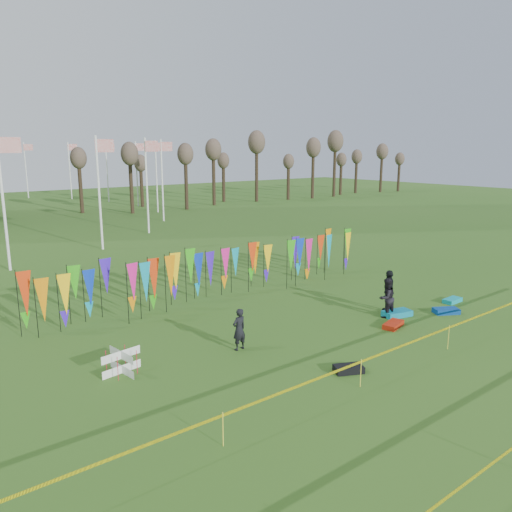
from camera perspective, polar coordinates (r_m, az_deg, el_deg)
ground at (r=18.30m, az=11.33°, el=-10.90°), size 160.00×160.00×0.00m
banner_row at (r=24.11m, az=-3.56°, el=-1.16°), size 18.64×0.64×2.43m
caution_tape_near at (r=16.85m, az=15.50°, el=-10.32°), size 26.00×0.02×0.90m
tree_line at (r=70.90m, az=1.45°, el=11.41°), size 53.92×1.92×7.84m
box_kite at (r=16.91m, az=-15.11°, el=-11.63°), size 0.71×0.71×0.79m
person_left at (r=18.03m, az=-1.94°, el=-8.37°), size 0.60×0.46×1.54m
person_mid at (r=22.09m, az=14.68°, el=-4.65°), size 0.85×0.53×1.72m
person_right at (r=22.80m, az=14.92°, el=-3.89°), size 1.26×1.20×1.90m
kite_bag_turquoise at (r=22.54m, az=15.82°, el=-6.33°), size 1.36×0.89×0.25m
kite_bag_blue at (r=23.60m, az=20.90°, el=-5.88°), size 1.21×1.03×0.23m
kite_bag_red at (r=21.18m, az=15.41°, el=-7.57°), size 1.21×0.79×0.20m
kite_bag_black at (r=16.85m, az=10.54°, el=-12.56°), size 1.06×0.88×0.21m
kite_bag_teal at (r=25.35m, az=21.52°, el=-4.74°), size 1.03×0.52×0.19m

